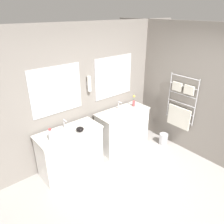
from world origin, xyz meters
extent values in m
plane|color=#9E9993|center=(0.00, 0.00, 0.00)|extent=(16.00, 16.00, 0.00)
cube|color=gray|center=(0.00, 2.05, 1.30)|extent=(5.04, 0.06, 2.60)
cube|color=silver|center=(-0.54, 2.01, 1.51)|extent=(0.95, 0.01, 0.84)
cube|color=#B2BCBA|center=(-0.54, 2.00, 1.51)|extent=(0.88, 0.01, 0.77)
cube|color=silver|center=(0.76, 2.01, 1.51)|extent=(0.95, 0.01, 0.84)
cube|color=#B2BCBA|center=(0.76, 2.00, 1.51)|extent=(0.88, 0.01, 0.77)
cylinder|color=white|center=(0.11, 1.96, 1.51)|extent=(0.07, 0.07, 0.29)
cube|color=silver|center=(0.11, 2.01, 1.51)|extent=(0.05, 0.02, 0.08)
cube|color=gray|center=(1.75, 0.91, 1.30)|extent=(0.06, 4.03, 2.60)
cylinder|color=silver|center=(1.68, 0.62, 1.11)|extent=(0.02, 0.02, 0.99)
cylinder|color=silver|center=(1.68, 1.25, 1.11)|extent=(0.02, 0.02, 0.99)
cylinder|color=silver|center=(1.68, 0.93, 1.58)|extent=(0.02, 0.63, 0.02)
cylinder|color=silver|center=(1.68, 0.93, 1.39)|extent=(0.02, 0.63, 0.02)
cylinder|color=silver|center=(1.68, 0.93, 1.21)|extent=(0.02, 0.63, 0.02)
cylinder|color=silver|center=(1.68, 0.93, 1.02)|extent=(0.02, 0.63, 0.02)
cylinder|color=silver|center=(1.68, 0.93, 0.83)|extent=(0.02, 0.63, 0.02)
cylinder|color=silver|center=(1.68, 0.93, 0.65)|extent=(0.02, 0.63, 0.02)
cube|color=silver|center=(1.67, 0.93, 0.70)|extent=(0.04, 0.53, 0.45)
cube|color=silver|center=(1.67, 0.80, 1.35)|extent=(0.04, 0.21, 0.18)
cube|color=silver|center=(1.67, 1.07, 1.35)|extent=(0.04, 0.21, 0.18)
cube|color=white|center=(-0.54, 1.71, 0.40)|extent=(1.13, 0.49, 0.81)
ellipsoid|color=white|center=(-0.54, 1.47, 0.40)|extent=(1.04, 0.11, 0.68)
cube|color=beige|center=(-0.54, 1.71, 0.82)|extent=(1.17, 0.52, 0.03)
ellipsoid|color=white|center=(-0.54, 1.69, 0.79)|extent=(0.37, 0.32, 0.11)
cylinder|color=silver|center=(-0.54, 1.40, 0.57)|extent=(0.31, 0.01, 0.01)
cylinder|color=silver|center=(-0.54, 1.40, 0.31)|extent=(0.31, 0.01, 0.01)
cube|color=white|center=(0.76, 1.71, 0.40)|extent=(1.13, 0.49, 0.81)
ellipsoid|color=white|center=(0.76, 1.47, 0.40)|extent=(1.04, 0.11, 0.68)
cube|color=beige|center=(0.76, 1.71, 0.82)|extent=(1.17, 0.52, 0.03)
ellipsoid|color=white|center=(0.76, 1.69, 0.79)|extent=(0.37, 0.32, 0.11)
cylinder|color=silver|center=(0.76, 1.40, 0.57)|extent=(0.31, 0.01, 0.01)
cylinder|color=silver|center=(0.76, 1.40, 0.31)|extent=(0.31, 0.01, 0.01)
cylinder|color=silver|center=(-0.54, 1.85, 0.93)|extent=(0.02, 0.02, 0.18)
cylinder|color=silver|center=(-0.54, 1.80, 1.01)|extent=(0.02, 0.10, 0.02)
cylinder|color=silver|center=(-0.61, 1.85, 0.86)|extent=(0.03, 0.03, 0.04)
cylinder|color=silver|center=(-0.47, 1.85, 0.86)|extent=(0.03, 0.03, 0.04)
cylinder|color=silver|center=(0.76, 1.85, 0.93)|extent=(0.02, 0.02, 0.18)
cylinder|color=silver|center=(0.76, 1.80, 1.01)|extent=(0.02, 0.10, 0.02)
cylinder|color=silver|center=(0.69, 1.85, 0.86)|extent=(0.03, 0.03, 0.04)
cylinder|color=silver|center=(0.83, 1.85, 0.86)|extent=(0.03, 0.03, 0.04)
cylinder|color=silver|center=(-0.91, 1.63, 0.94)|extent=(0.07, 0.07, 0.19)
cylinder|color=red|center=(-0.91, 1.63, 1.04)|extent=(0.05, 0.05, 0.02)
ellipsoid|color=black|center=(-0.39, 1.57, 0.88)|extent=(0.14, 0.14, 0.08)
cylinder|color=#CC4C51|center=(1.11, 1.75, 0.90)|extent=(0.06, 0.06, 0.12)
cylinder|color=#477238|center=(1.11, 1.75, 1.02)|extent=(0.01, 0.01, 0.11)
sphere|color=#E5BF47|center=(1.11, 1.75, 1.07)|extent=(0.05, 0.05, 0.05)
cylinder|color=#B7B7BC|center=(1.50, 1.14, 0.13)|extent=(0.19, 0.19, 0.25)
torus|color=#B7B7BC|center=(1.50, 1.14, 0.25)|extent=(0.19, 0.19, 0.01)
camera|label=1|loc=(-2.09, -1.33, 2.79)|focal=35.00mm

